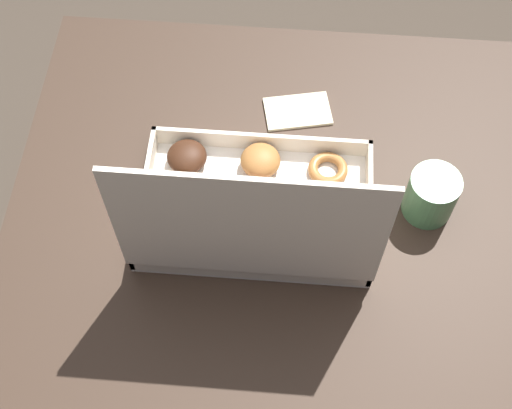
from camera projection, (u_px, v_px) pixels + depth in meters
The scene contains 5 objects.
ground_plane at pixel (278, 344), 1.94m from camera, with size 8.00×8.00×0.00m, color #42382D.
dining_table at pixel (287, 231), 1.37m from camera, with size 0.99×0.82×0.77m.
donut_box at pixel (252, 209), 1.19m from camera, with size 0.40×0.28×0.32m.
coffee_mug at pixel (431, 193), 1.22m from camera, with size 0.09×0.09×0.09m.
paper_napkin at pixel (298, 111), 1.36m from camera, with size 0.14×0.10×0.01m.
Camera 1 is at (0.01, 0.65, 1.86)m, focal length 50.00 mm.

